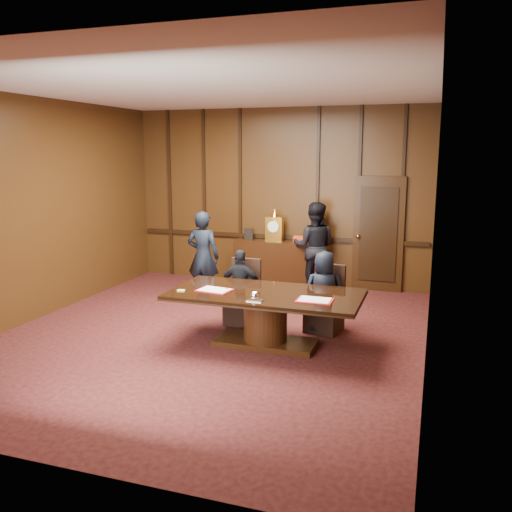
# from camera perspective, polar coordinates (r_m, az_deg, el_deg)

# --- Properties ---
(room) EXTENTS (7.00, 7.04, 3.50)m
(room) POSITION_cam_1_polar(r_m,az_deg,el_deg) (7.73, -4.14, 4.03)
(room) COLOR black
(room) RESTS_ON ground
(sideboard) EXTENTS (1.60, 0.45, 1.54)m
(sideboard) POSITION_cam_1_polar(r_m,az_deg,el_deg) (10.86, 1.95, -0.56)
(sideboard) COLOR black
(sideboard) RESTS_ON ground
(conference_table) EXTENTS (2.62, 1.32, 0.76)m
(conference_table) POSITION_cam_1_polar(r_m,az_deg,el_deg) (7.48, 1.00, -5.69)
(conference_table) COLOR black
(conference_table) RESTS_ON ground
(folder_left) EXTENTS (0.50, 0.39, 0.02)m
(folder_left) POSITION_cam_1_polar(r_m,az_deg,el_deg) (7.51, -4.39, -3.59)
(folder_left) COLOR #A80F17
(folder_left) RESTS_ON conference_table
(folder_right) EXTENTS (0.46, 0.33, 0.02)m
(folder_right) POSITION_cam_1_polar(r_m,az_deg,el_deg) (7.04, 6.20, -4.63)
(folder_right) COLOR #A80F17
(folder_right) RESTS_ON conference_table
(inkstand) EXTENTS (0.20, 0.14, 0.12)m
(inkstand) POSITION_cam_1_polar(r_m,az_deg,el_deg) (6.98, -0.10, -4.30)
(inkstand) COLOR white
(inkstand) RESTS_ON conference_table
(notepad) EXTENTS (0.11, 0.09, 0.01)m
(notepad) POSITION_cam_1_polar(r_m,az_deg,el_deg) (7.54, -7.89, -3.61)
(notepad) COLOR #D4D769
(notepad) RESTS_ON conference_table
(chair_left) EXTENTS (0.49, 0.49, 0.99)m
(chair_left) POSITION_cam_1_polar(r_m,az_deg,el_deg) (8.53, -1.41, -5.09)
(chair_left) COLOR black
(chair_left) RESTS_ON ground
(chair_right) EXTENTS (0.56, 0.56, 0.99)m
(chair_right) POSITION_cam_1_polar(r_m,az_deg,el_deg) (8.20, 7.25, -5.85)
(chair_right) COLOR black
(chair_right) RESTS_ON ground
(signatory_left) EXTENTS (0.71, 0.34, 1.17)m
(signatory_left) POSITION_cam_1_polar(r_m,az_deg,el_deg) (8.39, -1.60, -3.30)
(signatory_left) COLOR black
(signatory_left) RESTS_ON ground
(signatory_right) EXTENTS (0.68, 0.53, 1.23)m
(signatory_right) POSITION_cam_1_polar(r_m,az_deg,el_deg) (8.04, 7.16, -3.80)
(signatory_right) COLOR black
(signatory_right) RESTS_ON ground
(witness_left) EXTENTS (0.60, 0.39, 1.63)m
(witness_left) POSITION_cam_1_polar(r_m,az_deg,el_deg) (9.69, -5.59, -0.04)
(witness_left) COLOR black
(witness_left) RESTS_ON ground
(witness_right) EXTENTS (0.90, 0.73, 1.71)m
(witness_right) POSITION_cam_1_polar(r_m,az_deg,el_deg) (10.44, 6.14, 0.98)
(witness_right) COLOR black
(witness_right) RESTS_ON ground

